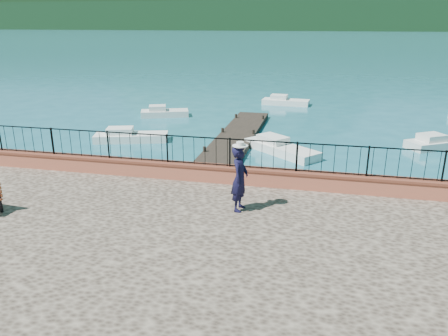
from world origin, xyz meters
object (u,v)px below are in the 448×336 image
at_px(boat_1, 281,146).
at_px(boat_4, 286,100).
at_px(boat_0, 131,134).
at_px(boat_3, 165,111).
at_px(person, 240,179).
at_px(boat_2, 439,140).

height_order(boat_1, boat_4, same).
xyz_separation_m(boat_0, boat_3, (-0.46, 6.71, 0.00)).
bearing_deg(person, boat_0, 43.09).
bearing_deg(boat_1, boat_2, 59.81).
relative_size(person, boat_0, 0.48).
bearing_deg(boat_0, boat_1, -19.97).
bearing_deg(boat_0, boat_2, -8.31).
distance_m(person, boat_2, 15.43).
bearing_deg(boat_1, boat_4, 134.21).
bearing_deg(boat_3, boat_2, -34.60).
bearing_deg(boat_2, person, -154.93).
relative_size(boat_2, boat_3, 1.07).
bearing_deg(boat_2, boat_0, 156.26).
bearing_deg(person, boat_2, -27.74).
height_order(person, boat_2, person).
xyz_separation_m(person, boat_2, (8.36, 12.85, -1.76)).
relative_size(boat_1, boat_4, 1.19).
bearing_deg(boat_1, boat_0, -143.37).
xyz_separation_m(boat_0, boat_2, (16.49, 2.36, 0.00)).
height_order(boat_0, boat_1, same).
xyz_separation_m(boat_1, boat_2, (8.06, 2.88, 0.00)).
distance_m(person, boat_3, 19.31).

